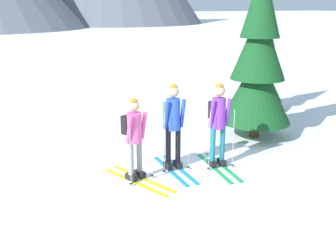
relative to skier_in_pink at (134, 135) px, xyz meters
The scene contains 6 objects.
ground_plane 1.14m from the skier_in_pink, ahead, with size 400.00×400.00×0.00m, color white.
skier_in_pink is the anchor object (origin of this frame).
skier_in_blue 0.93m from the skier_in_pink, 10.69° to the left, with size 0.61×1.65×1.81m.
skier_in_purple 1.81m from the skier_in_pink, ahead, with size 0.61×1.66×1.79m.
pine_tree_near 6.41m from the skier_in_pink, 30.77° to the left, with size 1.43×1.43×3.45m.
pine_tree_mid 4.06m from the skier_in_pink, 17.54° to the left, with size 1.78×1.78×4.30m.
Camera 1 is at (-3.17, -6.79, 3.30)m, focal length 42.67 mm.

